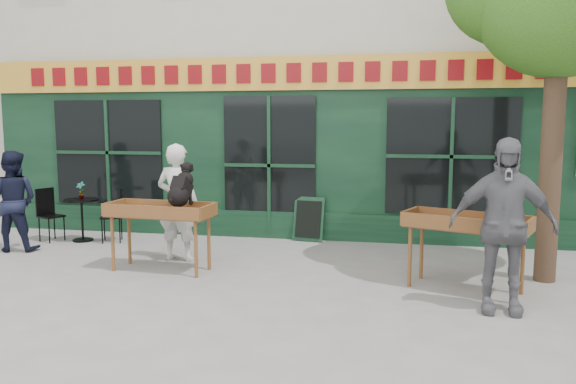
{
  "coord_description": "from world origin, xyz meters",
  "views": [
    {
      "loc": [
        2.33,
        -7.65,
        2.15
      ],
      "look_at": [
        0.71,
        0.5,
        1.1
      ],
      "focal_mm": 35.0,
      "sensor_mm": 36.0,
      "label": 1
    }
  ],
  "objects_px": {
    "book_cart_right": "(466,227)",
    "woman": "(178,202)",
    "book_cart_center": "(160,214)",
    "bistro_table": "(82,211)",
    "dog": "(181,183)",
    "man_left": "(13,201)",
    "man_right": "(502,226)"
  },
  "relations": [
    {
      "from": "book_cart_right",
      "to": "woman",
      "type": "bearing_deg",
      "value": -168.98
    },
    {
      "from": "book_cart_center",
      "to": "bistro_table",
      "type": "xyz_separation_m",
      "value": [
        -2.23,
        1.61,
        -0.28
      ]
    },
    {
      "from": "dog",
      "to": "bistro_table",
      "type": "xyz_separation_m",
      "value": [
        -2.58,
        1.66,
        -0.75
      ]
    },
    {
      "from": "woman",
      "to": "book_cart_right",
      "type": "relative_size",
      "value": 1.12
    },
    {
      "from": "man_left",
      "to": "man_right",
      "type": "bearing_deg",
      "value": 155.96
    },
    {
      "from": "book_cart_center",
      "to": "man_left",
      "type": "bearing_deg",
      "value": 170.65
    },
    {
      "from": "dog",
      "to": "book_cart_right",
      "type": "distance_m",
      "value": 3.88
    },
    {
      "from": "dog",
      "to": "man_left",
      "type": "xyz_separation_m",
      "value": [
        -3.28,
        0.76,
        -0.45
      ]
    },
    {
      "from": "dog",
      "to": "man_right",
      "type": "xyz_separation_m",
      "value": [
        4.15,
        -0.85,
        -0.3
      ]
    },
    {
      "from": "bistro_table",
      "to": "man_right",
      "type": "bearing_deg",
      "value": -20.44
    },
    {
      "from": "man_right",
      "to": "bistro_table",
      "type": "height_order",
      "value": "man_right"
    },
    {
      "from": "book_cart_center",
      "to": "man_right",
      "type": "bearing_deg",
      "value": -7.06
    },
    {
      "from": "book_cart_center",
      "to": "man_right",
      "type": "relative_size",
      "value": 0.78
    },
    {
      "from": "book_cart_center",
      "to": "dog",
      "type": "height_order",
      "value": "dog"
    },
    {
      "from": "dog",
      "to": "book_cart_right",
      "type": "height_order",
      "value": "dog"
    },
    {
      "from": "book_cart_right",
      "to": "bistro_table",
      "type": "xyz_separation_m",
      "value": [
        -6.43,
        1.76,
        -0.28
      ]
    },
    {
      "from": "woman",
      "to": "man_right",
      "type": "bearing_deg",
      "value": 165.24
    },
    {
      "from": "book_cart_center",
      "to": "dog",
      "type": "bearing_deg",
      "value": -3.89
    },
    {
      "from": "woman",
      "to": "book_cart_right",
      "type": "bearing_deg",
      "value": 173.46
    },
    {
      "from": "dog",
      "to": "book_cart_right",
      "type": "relative_size",
      "value": 0.37
    },
    {
      "from": "woman",
      "to": "man_right",
      "type": "relative_size",
      "value": 0.92
    },
    {
      "from": "book_cart_center",
      "to": "dog",
      "type": "xyz_separation_m",
      "value": [
        0.35,
        -0.05,
        0.47
      ]
    },
    {
      "from": "dog",
      "to": "bistro_table",
      "type": "distance_m",
      "value": 3.16
    },
    {
      "from": "bistro_table",
      "to": "man_left",
      "type": "bearing_deg",
      "value": -127.87
    },
    {
      "from": "book_cart_center",
      "to": "woman",
      "type": "bearing_deg",
      "value": 94.24
    },
    {
      "from": "dog",
      "to": "man_left",
      "type": "distance_m",
      "value": 3.4
    },
    {
      "from": "woman",
      "to": "book_cart_center",
      "type": "bearing_deg",
      "value": 94.24
    },
    {
      "from": "book_cart_right",
      "to": "man_right",
      "type": "xyz_separation_m",
      "value": [
        0.3,
        -0.75,
        0.17
      ]
    },
    {
      "from": "book_cart_center",
      "to": "woman",
      "type": "distance_m",
      "value": 0.66
    },
    {
      "from": "woman",
      "to": "man_left",
      "type": "height_order",
      "value": "woman"
    },
    {
      "from": "man_right",
      "to": "bistro_table",
      "type": "distance_m",
      "value": 7.2
    },
    {
      "from": "dog",
      "to": "bistro_table",
      "type": "bearing_deg",
      "value": 151.52
    }
  ]
}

